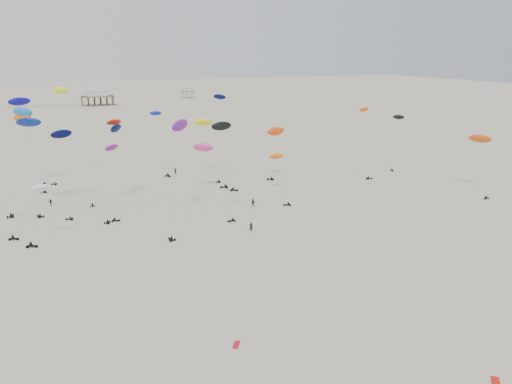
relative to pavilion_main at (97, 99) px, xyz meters
name	(u,v)px	position (x,y,z in m)	size (l,w,h in m)	color
ground_plane	(155,140)	(10.00, -150.00, -4.22)	(900.00, 900.00, 0.00)	#C3B59A
pavilion_main	(97,99)	(0.00, 0.00, 0.00)	(21.00, 13.00, 9.80)	brown
pavilion_small	(188,94)	(70.00, 30.00, -0.74)	(9.00, 7.00, 8.00)	brown
pier_fence	(13,107)	(-52.00, 0.00, -3.45)	(80.20, 0.20, 1.50)	black
rig_0	(160,137)	(1.26, -206.17, 6.27)	(3.90, 15.93, 20.72)	black
rig_1	(109,142)	(-16.40, -233.07, 10.52)	(9.55, 6.46, 20.33)	black
rig_2	(223,143)	(4.51, -257.17, 12.88)	(4.61, 3.95, 21.66)	black
rig_3	(396,135)	(68.99, -230.90, 6.64)	(6.15, 5.95, 16.94)	black
rig_4	(27,132)	(-35.06, -209.82, 10.45)	(7.21, 4.80, 19.80)	black
rig_5	(111,161)	(-16.79, -238.46, 6.83)	(6.62, 17.74, 19.40)	black
rig_6	(208,154)	(8.52, -232.02, 5.44)	(10.89, 8.50, 13.51)	black
rig_8	(179,134)	(-3.49, -251.58, 14.28)	(10.08, 19.07, 24.49)	black
rig_9	(221,130)	(13.83, -227.25, 10.76)	(4.91, 11.17, 24.54)	black
rig_10	(59,105)	(-26.31, -203.05, 16.57)	(7.47, 12.38, 26.56)	black
rig_11	(366,134)	(53.38, -237.35, 8.86)	(4.48, 4.03, 20.67)	black
rig_12	(279,169)	(23.82, -243.38, 2.59)	(5.86, 15.11, 15.88)	black
rig_13	(481,143)	(74.64, -258.42, 8.23)	(8.48, 12.80, 16.20)	black
rig_14	(116,141)	(-15.13, -236.81, 11.17)	(6.31, 18.36, 22.52)	black
rig_15	(23,114)	(-35.46, -212.35, 15.52)	(7.61, 11.26, 24.52)	black
rig_16	(205,129)	(11.98, -217.69, 9.63)	(5.63, 12.78, 18.00)	black
rig_17	(275,138)	(29.71, -227.41, 7.48)	(6.54, 4.59, 15.02)	black
rig_18	(62,142)	(-26.80, -231.46, 10.80)	(5.59, 17.51, 21.22)	black
rig_19	(38,210)	(-32.58, -256.82, 2.41)	(5.90, 5.30, 11.50)	black
rig_20	(26,136)	(-34.27, -232.66, 12.99)	(9.54, 9.29, 21.61)	black
rig_21	(25,124)	(-34.10, -235.18, 15.85)	(5.49, 9.57, 24.10)	black
spectator_0	(251,231)	(7.24, -266.13, -4.22)	(0.83, 0.57, 2.29)	black
spectator_1	(253,207)	(13.86, -250.69, -4.22)	(1.08, 0.63, 2.21)	black
spectator_2	(51,206)	(-30.81, -232.07, -4.22)	(1.20, 0.65, 2.03)	black
spectator_3	(176,174)	(4.09, -211.90, -4.22)	(0.82, 0.57, 2.26)	black
grounded_kite_a	(496,383)	(14.95, -321.51, -4.22)	(2.20, 0.90, 0.08)	red
grounded_kite_b	(236,345)	(-9.43, -303.68, -4.22)	(1.80, 0.70, 0.07)	red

